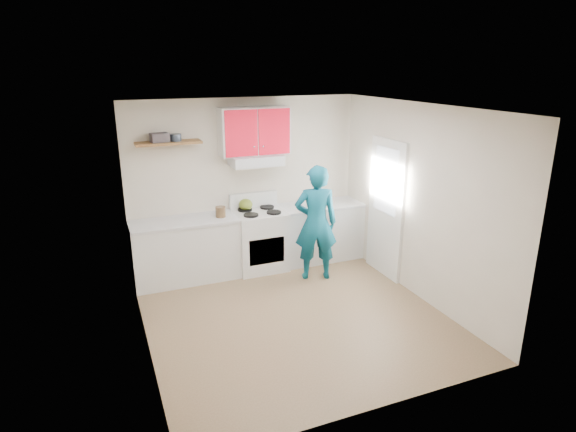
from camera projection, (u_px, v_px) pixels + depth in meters
name	position (u px, v px, depth m)	size (l,w,h in m)	color
floor	(294.00, 315.00, 6.14)	(3.80, 3.80, 0.00)	brown
ceiling	(294.00, 107.00, 5.35)	(3.60, 3.80, 0.04)	white
back_wall	(246.00, 183.00, 7.42)	(3.60, 0.04, 2.60)	beige
front_wall	(381.00, 282.00, 4.07)	(3.60, 0.04, 2.60)	beige
left_wall	(138.00, 238.00, 5.09)	(0.04, 3.80, 2.60)	beige
right_wall	(418.00, 203.00, 6.40)	(0.04, 3.80, 2.60)	beige
door	(386.00, 209.00, 7.09)	(0.05, 0.85, 2.05)	white
door_glass	(386.00, 181.00, 6.95)	(0.01, 0.55, 0.95)	white
counter_left	(186.00, 251.00, 7.04)	(1.52, 0.60, 0.90)	silver
counter_right	(320.00, 232.00, 7.83)	(1.32, 0.60, 0.90)	silver
stove	(260.00, 240.00, 7.42)	(0.76, 0.65, 0.92)	white
range_hood	(256.00, 160.00, 7.14)	(0.76, 0.44, 0.15)	silver
upper_cabinets	(254.00, 131.00, 7.06)	(1.02, 0.33, 0.70)	red
shelf	(168.00, 143.00, 6.65)	(0.90, 0.30, 0.04)	brown
books	(160.00, 138.00, 6.58)	(0.24, 0.17, 0.12)	#433B3F
tin	(176.00, 138.00, 6.67)	(0.16, 0.16, 0.10)	#333D4C
kettle	(246.00, 205.00, 7.34)	(0.21, 0.21, 0.18)	#61711F
crock	(221.00, 213.00, 7.02)	(0.15, 0.15, 0.18)	#48341F
cutting_board	(317.00, 205.00, 7.70)	(0.29, 0.21, 0.02)	olive
silicone_mat	(341.00, 203.00, 7.84)	(0.27, 0.22, 0.01)	red
person	(316.00, 223.00, 6.98)	(0.62, 0.41, 1.71)	#0B5166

